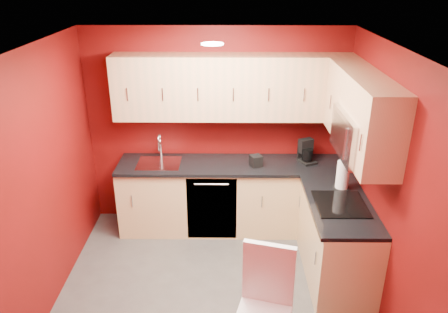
{
  "coord_description": "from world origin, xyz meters",
  "views": [
    {
      "loc": [
        0.14,
        -3.65,
        3.12
      ],
      "look_at": [
        0.1,
        0.55,
        1.28
      ],
      "focal_mm": 35.0,
      "sensor_mm": 36.0,
      "label": 1
    }
  ],
  "objects_px": {
    "microwave": "(361,135)",
    "dining_chair": "(263,313)",
    "sink": "(159,160)",
    "napkin_holder": "(256,161)",
    "paper_towel": "(343,175)",
    "coffee_maker": "(308,152)"
  },
  "relations": [
    {
      "from": "microwave",
      "to": "dining_chair",
      "type": "xyz_separation_m",
      "value": [
        -0.96,
        -1.11,
        -1.12
      ]
    },
    {
      "from": "microwave",
      "to": "sink",
      "type": "bearing_deg",
      "value": 154.4
    },
    {
      "from": "microwave",
      "to": "sink",
      "type": "height_order",
      "value": "microwave"
    },
    {
      "from": "sink",
      "to": "napkin_holder",
      "type": "bearing_deg",
      "value": -4.09
    },
    {
      "from": "napkin_holder",
      "to": "dining_chair",
      "type": "height_order",
      "value": "dining_chair"
    },
    {
      "from": "microwave",
      "to": "paper_towel",
      "type": "height_order",
      "value": "microwave"
    },
    {
      "from": "coffee_maker",
      "to": "dining_chair",
      "type": "height_order",
      "value": "coffee_maker"
    },
    {
      "from": "paper_towel",
      "to": "dining_chair",
      "type": "height_order",
      "value": "paper_towel"
    },
    {
      "from": "napkin_holder",
      "to": "dining_chair",
      "type": "relative_size",
      "value": 0.13
    },
    {
      "from": "sink",
      "to": "dining_chair",
      "type": "xyz_separation_m",
      "value": [
        1.13,
        -2.12,
        -0.41
      ]
    },
    {
      "from": "dining_chair",
      "to": "coffee_maker",
      "type": "bearing_deg",
      "value": 87.44
    },
    {
      "from": "paper_towel",
      "to": "dining_chair",
      "type": "distance_m",
      "value": 1.82
    },
    {
      "from": "paper_towel",
      "to": "microwave",
      "type": "bearing_deg",
      "value": -86.44
    },
    {
      "from": "sink",
      "to": "napkin_holder",
      "type": "height_order",
      "value": "sink"
    },
    {
      "from": "microwave",
      "to": "sink",
      "type": "distance_m",
      "value": 2.43
    },
    {
      "from": "sink",
      "to": "dining_chair",
      "type": "relative_size",
      "value": 0.48
    },
    {
      "from": "dining_chair",
      "to": "microwave",
      "type": "bearing_deg",
      "value": 64.27
    },
    {
      "from": "paper_towel",
      "to": "dining_chair",
      "type": "relative_size",
      "value": 0.29
    },
    {
      "from": "coffee_maker",
      "to": "microwave",
      "type": "bearing_deg",
      "value": -99.59
    },
    {
      "from": "microwave",
      "to": "napkin_holder",
      "type": "relative_size",
      "value": 5.58
    },
    {
      "from": "paper_towel",
      "to": "coffee_maker",
      "type": "bearing_deg",
      "value": 110.87
    },
    {
      "from": "microwave",
      "to": "sink",
      "type": "xyz_separation_m",
      "value": [
        -2.09,
        1.0,
        -0.72
      ]
    }
  ]
}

